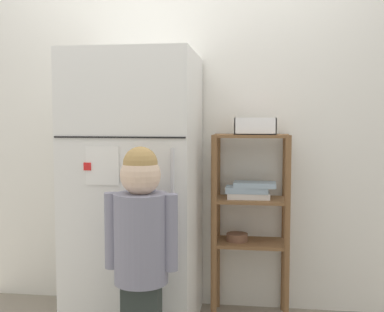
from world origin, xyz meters
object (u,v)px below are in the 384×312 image
pantry_shelf_unit (250,206)px  child_standing (141,238)px  refrigerator (136,191)px  fruit_bin (257,128)px

pantry_shelf_unit → child_standing: bearing=-124.2°
refrigerator → fruit_bin: refrigerator is taller
refrigerator → child_standing: bearing=-73.2°
child_standing → pantry_shelf_unit: 0.88m
fruit_bin → pantry_shelf_unit: bearing=-179.7°
refrigerator → fruit_bin: (0.70, 0.19, 0.37)m
refrigerator → pantry_shelf_unit: refrigerator is taller
refrigerator → child_standing: (0.16, -0.53, -0.13)m
child_standing → pantry_shelf_unit: (0.50, 0.73, 0.03)m
child_standing → pantry_shelf_unit: pantry_shelf_unit is taller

